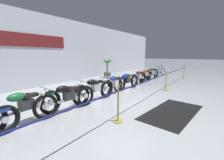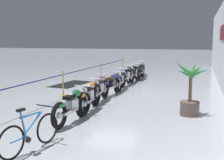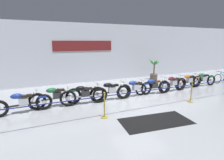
# 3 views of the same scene
# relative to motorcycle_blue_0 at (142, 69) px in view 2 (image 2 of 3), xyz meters

# --- Properties ---
(ground_plane) EXTENTS (120.00, 120.00, 0.00)m
(ground_plane) POSITION_rel_motorcycle_blue_0_xyz_m (5.35, -0.46, -0.46)
(ground_plane) COLOR #B2B7BC
(motorcycle_blue_0) EXTENTS (2.38, 0.62, 0.93)m
(motorcycle_blue_0) POSITION_rel_motorcycle_blue_0_xyz_m (0.00, 0.00, 0.00)
(motorcycle_blue_0) COLOR black
(motorcycle_blue_0) RESTS_ON ground
(motorcycle_green_1) EXTENTS (2.39, 0.62, 0.97)m
(motorcycle_green_1) POSITION_rel_motorcycle_blue_0_xyz_m (1.36, 0.21, 0.02)
(motorcycle_green_1) COLOR black
(motorcycle_green_1) RESTS_ON ground
(motorcycle_black_2) EXTENTS (2.28, 0.62, 0.96)m
(motorcycle_black_2) POSITION_rel_motorcycle_blue_0_xyz_m (2.63, 0.01, 0.03)
(motorcycle_black_2) COLOR black
(motorcycle_black_2) RESTS_ON ground
(motorcycle_black_3) EXTENTS (2.23, 0.62, 0.97)m
(motorcycle_black_3) POSITION_rel_motorcycle_blue_0_xyz_m (4.02, 0.06, 0.02)
(motorcycle_black_3) COLOR black
(motorcycle_black_3) RESTS_ON ground
(motorcycle_blue_4) EXTENTS (2.29, 0.62, 0.95)m
(motorcycle_blue_4) POSITION_rel_motorcycle_blue_0_xyz_m (5.44, 0.08, 0.01)
(motorcycle_blue_4) COLOR black
(motorcycle_blue_4) RESTS_ON ground
(motorcycle_blue_5) EXTENTS (2.27, 0.62, 0.92)m
(motorcycle_blue_5) POSITION_rel_motorcycle_blue_0_xyz_m (6.66, 0.09, 0.00)
(motorcycle_blue_5) COLOR black
(motorcycle_blue_5) RESTS_ON ground
(motorcycle_maroon_6) EXTENTS (2.23, 0.62, 0.96)m
(motorcycle_maroon_6) POSITION_rel_motorcycle_blue_0_xyz_m (8.01, 0.03, 0.02)
(motorcycle_maroon_6) COLOR black
(motorcycle_maroon_6) RESTS_ON ground
(motorcycle_orange_7) EXTENTS (2.38, 0.62, 0.96)m
(motorcycle_orange_7) POSITION_rel_motorcycle_blue_0_xyz_m (9.44, 0.19, 0.02)
(motorcycle_orange_7) COLOR black
(motorcycle_orange_7) RESTS_ON ground
(motorcycle_green_8) EXTENTS (2.16, 0.62, 0.93)m
(motorcycle_green_8) POSITION_rel_motorcycle_blue_0_xyz_m (10.77, 0.22, 0.00)
(motorcycle_green_8) COLOR black
(motorcycle_green_8) RESTS_ON ground
(bicycle) EXTENTS (1.67, 0.50, 0.94)m
(bicycle) POSITION_rel_motorcycle_blue_0_xyz_m (12.97, 0.30, -0.09)
(bicycle) COLOR black
(bicycle) RESTS_ON ground
(potted_palm_left_of_row) EXTENTS (1.07, 1.04, 1.69)m
(potted_palm_left_of_row) POSITION_rel_motorcycle_blue_0_xyz_m (9.09, 3.31, 0.24)
(potted_palm_left_of_row) COLOR brown
(potted_palm_left_of_row) RESTS_ON ground
(stanchion_far_left) EXTENTS (14.11, 0.28, 1.05)m
(stanchion_far_left) POSITION_rel_motorcycle_blue_0_xyz_m (3.81, -1.76, 0.31)
(stanchion_far_left) COLOR gold
(stanchion_far_left) RESTS_ON ground
(stanchion_mid_left) EXTENTS (0.28, 0.28, 1.05)m
(stanchion_mid_left) POSITION_rel_motorcycle_blue_0_xyz_m (2.96, -1.76, -0.10)
(stanchion_mid_left) COLOR gold
(stanchion_mid_left) RESTS_ON ground
(stanchion_mid_right) EXTENTS (0.28, 0.28, 1.05)m
(stanchion_mid_right) POSITION_rel_motorcycle_blue_0_xyz_m (7.54, -1.76, -0.10)
(stanchion_mid_right) COLOR gold
(stanchion_mid_right) RESTS_ON ground
(floor_banner) EXTENTS (2.78, 1.55, 0.01)m
(floor_banner) POSITION_rel_motorcycle_blue_0_xyz_m (4.59, -2.84, -0.45)
(floor_banner) COLOR black
(floor_banner) RESTS_ON ground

